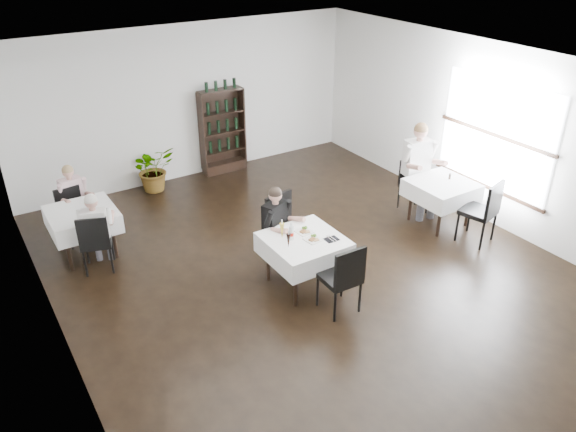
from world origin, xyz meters
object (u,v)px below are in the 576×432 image
(diner_main, at_px, (279,223))
(potted_tree, at_px, (153,169))
(main_table, at_px, (304,247))
(wine_shelf, at_px, (223,132))

(diner_main, bearing_deg, potted_tree, 99.26)
(main_table, distance_m, diner_main, 0.58)
(main_table, relative_size, diner_main, 0.78)
(potted_tree, bearing_deg, main_table, -81.11)
(diner_main, bearing_deg, wine_shelf, 75.64)
(main_table, xyz_separation_m, diner_main, (-0.06, 0.55, 0.15))
(potted_tree, bearing_deg, diner_main, -80.74)
(wine_shelf, height_order, potted_tree, wine_shelf)
(wine_shelf, bearing_deg, diner_main, -104.36)
(potted_tree, xyz_separation_m, diner_main, (0.59, -3.65, 0.33))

